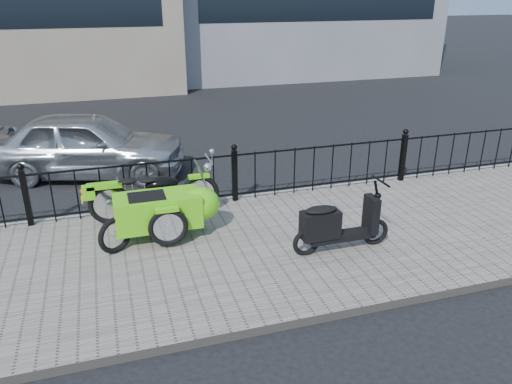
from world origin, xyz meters
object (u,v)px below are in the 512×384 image
object	(u,v)px
motorcycle_sidecar	(168,205)
scooter	(336,226)
sedan_car	(88,145)
spare_tire	(115,235)

from	to	relation	value
motorcycle_sidecar	scooter	size ratio (longest dim) A/B	1.47
scooter	sedan_car	world-z (taller)	sedan_car
motorcycle_sidecar	scooter	xyz separation A→B (m)	(2.26, -1.33, -0.07)
scooter	motorcycle_sidecar	bearing A→B (deg)	149.46
spare_tire	sedan_car	distance (m)	3.94
motorcycle_sidecar	sedan_car	size ratio (longest dim) A/B	0.56
motorcycle_sidecar	spare_tire	bearing A→B (deg)	-153.29
scooter	spare_tire	xyz separation A→B (m)	(-3.10, 0.91, -0.13)
motorcycle_sidecar	sedan_car	xyz separation A→B (m)	(-1.20, 3.49, 0.10)
sedan_car	motorcycle_sidecar	bearing A→B (deg)	-144.55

